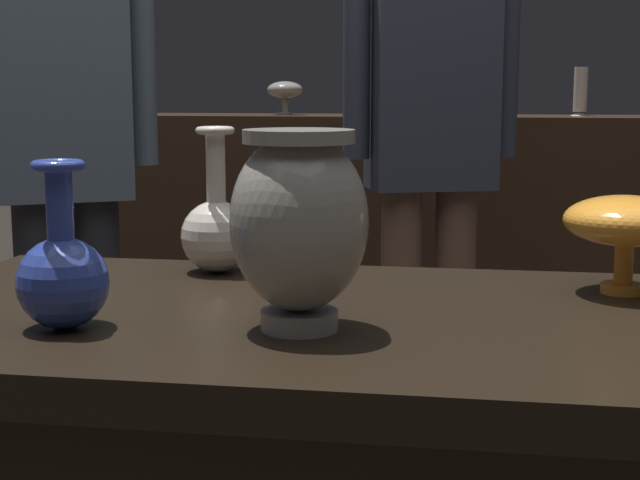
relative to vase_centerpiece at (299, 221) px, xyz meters
The scene contains 10 objects.
back_display_shelf 2.34m from the vase_centerpiece, 89.18° to the left, with size 2.60×0.40×0.99m.
vase_centerpiece is the anchor object (origin of this frame).
vase_tall_behind 0.29m from the vase_centerpiece, behind, with size 0.11×0.11×0.20m.
vase_left_accent 0.39m from the vase_centerpiece, 120.25° to the left, with size 0.11×0.11×0.22m.
vase_right_accent 0.49m from the vase_centerpiece, 33.82° to the left, with size 0.17×0.17×0.14m.
shelf_vase_left 2.36m from the vase_centerpiece, 101.93° to the left, with size 0.13×0.13×0.12m.
shelf_vase_center 2.34m from the vase_centerpiece, 89.19° to the left, with size 0.11×0.11×0.09m.
shelf_vase_right 2.42m from the vase_centerpiece, 76.75° to the left, with size 0.06×0.06×0.17m.
visitor_center_back 1.43m from the vase_centerpiece, 86.75° to the left, with size 0.45×0.27×1.66m.
visitor_near_left 1.38m from the vase_centerpiece, 125.59° to the left, with size 0.42×0.31×1.64m.
Camera 1 is at (0.17, -1.16, 1.08)m, focal length 52.75 mm.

